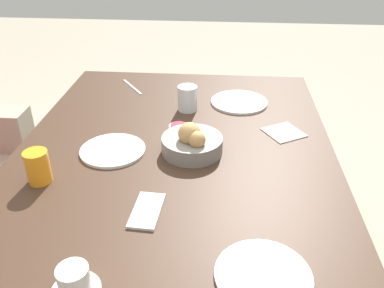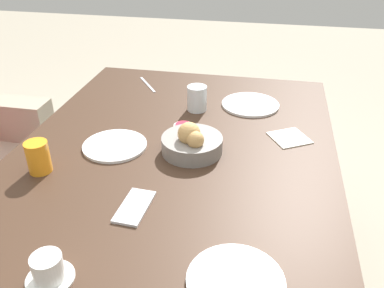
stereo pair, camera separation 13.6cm
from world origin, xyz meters
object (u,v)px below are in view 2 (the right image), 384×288
Objects in this scene: cell_phone at (135,207)px; water_tumbler at (197,98)px; plate_far_center at (115,146)px; coffee_cup at (48,270)px; jam_bowl_berry at (184,128)px; napkin at (289,138)px; knife_silver at (148,84)px; plate_near_left at (235,281)px; bread_basket at (192,143)px; plate_near_right at (250,104)px; juice_glass at (38,157)px.

water_tumbler is at bearing -4.52° from cell_phone.
cell_phone is at bearing -150.39° from plate_far_center.
plate_far_center is at bearing 6.58° from coffee_cup.
jam_bowl_berry is 0.46m from cell_phone.
napkin is (0.18, -0.59, -0.00)m from plate_far_center.
water_tumbler is at bearing -128.50° from knife_silver.
coffee_cup reaches higher than knife_silver.
plate_far_center is at bearing 29.61° from cell_phone.
cell_phone is (0.20, 0.30, -0.00)m from plate_near_left.
bread_basket is 1.91× the size of coffee_cup.
coffee_cup reaches higher than napkin.
water_tumbler is 1.42× the size of jam_bowl_berry.
plate_far_center is at bearing 106.92° from napkin.
bread_basket is at bearing -86.56° from plate_far_center.
plate_near_right is 0.51m from knife_silver.
plate_near_left is 0.92× the size of plate_near_right.
juice_glass reaches higher than napkin.
juice_glass is 0.46m from coffee_cup.
plate_far_center is 2.17× the size of water_tumbler.
knife_silver is (0.14, 0.49, -0.00)m from plate_near_right.
coffee_cup is (-0.58, -0.07, 0.03)m from plate_far_center.
juice_glass is at bearing 132.00° from jam_bowl_berry.
juice_glass is at bearing 63.79° from plate_near_left.
plate_near_right is (0.41, -0.17, -0.03)m from bread_basket.
plate_near_right is at bearing -19.71° from cell_phone.
jam_bowl_berry reaches higher than plate_far_center.
knife_silver is (0.57, 0.05, -0.00)m from plate_far_center.
jam_bowl_berry is at bearing 21.37° from plate_near_left.
juice_glass is (-0.19, 0.17, 0.05)m from plate_far_center.
jam_bowl_berry is (0.14, 0.06, -0.02)m from bread_basket.
jam_bowl_berry is (0.16, -0.21, 0.01)m from plate_far_center.
bread_basket reaches higher than juice_glass.
bread_basket is 0.16m from jam_bowl_berry.
juice_glass is at bearing 135.40° from plate_near_right.
water_tumbler is at bearing -9.59° from coffee_cup.
jam_bowl_berry is at bearing -11.11° from coffee_cup.
bread_basket is 0.56m from plate_near_left.
coffee_cup reaches higher than plate_near_left.
jam_bowl_berry is 0.38m from napkin.
juice_glass is (0.32, 0.64, 0.05)m from plate_near_left.
jam_bowl_berry is at bearing 92.85° from napkin.
water_tumbler reaches higher than knife_silver.
cell_phone is at bearing 160.29° from plate_near_right.
napkin is (0.76, -0.53, -0.03)m from coffee_cup.
juice_glass is 1.42× the size of jam_bowl_berry.
cell_phone is (-0.30, -0.17, -0.00)m from plate_far_center.
knife_silver is (0.75, -0.12, -0.05)m from juice_glass.
juice_glass is (-0.62, 0.61, 0.05)m from plate_near_right.
plate_near_left is 0.69m from napkin.
water_tumbler is 0.36m from knife_silver.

